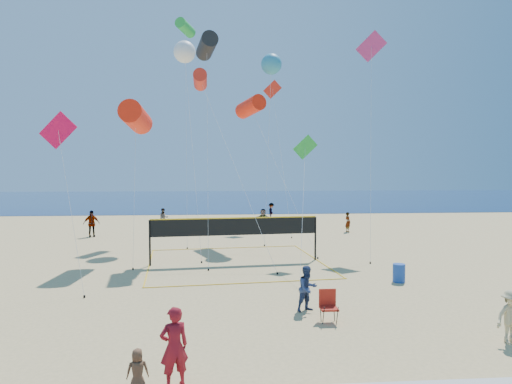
{
  "coord_description": "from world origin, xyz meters",
  "views": [
    {
      "loc": [
        -0.17,
        -11.74,
        4.98
      ],
      "look_at": [
        0.9,
        2.0,
        4.26
      ],
      "focal_mm": 32.0,
      "sensor_mm": 36.0,
      "label": 1
    }
  ],
  "objects": [
    {
      "name": "ocean",
      "position": [
        0.0,
        62.0,
        0.01
      ],
      "size": [
        140.0,
        50.0,
        0.03
      ],
      "primitive_type": "cube",
      "color": "navy",
      "rests_on": "ground"
    },
    {
      "name": "far_person_3",
      "position": [
        -4.93,
        26.75,
        0.81
      ],
      "size": [
        0.95,
        0.84,
        1.62
      ],
      "primitive_type": "imported",
      "rotation": [
        0.0,
        0.0,
        0.34
      ],
      "color": "gray",
      "rests_on": "ground"
    },
    {
      "name": "camp_chair",
      "position": [
        3.3,
        2.6,
        0.58
      ],
      "size": [
        0.56,
        0.69,
        1.15
      ],
      "rotation": [
        0.0,
        0.0,
        -0.01
      ],
      "color": "#A41E12",
      "rests_on": "ground"
    },
    {
      "name": "woman",
      "position": [
        -1.24,
        -1.46,
        0.92
      ],
      "size": [
        0.79,
        0.67,
        1.84
      ],
      "primitive_type": "imported",
      "rotation": [
        0.0,
        0.0,
        3.54
      ],
      "color": "maroon",
      "rests_on": "ground"
    },
    {
      "name": "kite_3",
      "position": [
        -6.86,
        7.91,
        6.24
      ],
      "size": [
        2.37,
        2.2,
        7.36
      ],
      "rotation": [
        0.0,
        0.0,
        0.12
      ],
      "color": "#E90946",
      "rests_on": "ground"
    },
    {
      "name": "bystander_a",
      "position": [
        2.84,
        3.74,
        0.79
      ],
      "size": [
        0.96,
        0.88,
        1.59
      ],
      "primitive_type": "imported",
      "rotation": [
        0.0,
        0.0,
        0.45
      ],
      "color": "navy",
      "rests_on": "ground"
    },
    {
      "name": "far_person_4",
      "position": [
        4.67,
        31.28,
        0.83
      ],
      "size": [
        0.86,
        1.19,
        1.67
      ],
      "primitive_type": "imported",
      "rotation": [
        0.0,
        0.0,
        1.33
      ],
      "color": "gray",
      "rests_on": "ground"
    },
    {
      "name": "bystander_b",
      "position": [
        8.06,
        0.39,
        0.76
      ],
      "size": [
        1.07,
        0.73,
        1.53
      ],
      "primitive_type": "imported",
      "rotation": [
        0.0,
        0.0,
        0.17
      ],
      "color": "tan",
      "rests_on": "ground"
    },
    {
      "name": "ground",
      "position": [
        0.0,
        0.0,
        0.0
      ],
      "size": [
        120.0,
        120.0,
        0.0
      ],
      "primitive_type": "plane",
      "color": "#D5B778",
      "rests_on": "ground"
    },
    {
      "name": "kite_5",
      "position": [
        9.4,
        16.87,
        12.15
      ],
      "size": [
        2.9,
        6.18,
        13.75
      ],
      "rotation": [
        0.0,
        0.0,
        -0.04
      ],
      "color": "#C62F6F",
      "rests_on": "ground"
    },
    {
      "name": "kite_4",
      "position": [
        4.34,
        12.35,
        5.68
      ],
      "size": [
        2.13,
        6.55,
        6.8
      ],
      "rotation": [
        0.0,
        0.0,
        0.24
      ],
      "color": "green",
      "rests_on": "ground"
    },
    {
      "name": "kite_1",
      "position": [
        -0.94,
        15.82,
        12.21
      ],
      "size": [
        1.44,
        6.85,
        12.86
      ],
      "rotation": [
        0.0,
        0.0,
        0.2
      ],
      "color": "black",
      "rests_on": "ground"
    },
    {
      "name": "toddler",
      "position": [
        -1.79,
        -2.96,
        1.04
      ],
      "size": [
        0.48,
        0.36,
        0.89
      ],
      "primitive_type": "imported",
      "rotation": [
        0.0,
        0.0,
        3.32
      ],
      "color": "brown",
      "rests_on": "seawall"
    },
    {
      "name": "kite_7",
      "position": [
        3.37,
        19.88,
        12.14
      ],
      "size": [
        1.56,
        3.67,
        12.86
      ],
      "rotation": [
        0.0,
        0.0,
        -0.09
      ],
      "color": "teal",
      "rests_on": "ground"
    },
    {
      "name": "kite_8",
      "position": [
        -2.79,
        23.93,
        15.66
      ],
      "size": [
        1.52,
        8.71,
        16.23
      ],
      "rotation": [
        0.0,
        0.0,
        -0.38
      ],
      "color": "green",
      "rests_on": "ground"
    },
    {
      "name": "trash_barrel",
      "position": [
        7.6,
        7.42,
        0.4
      ],
      "size": [
        0.67,
        0.67,
        0.8
      ],
      "primitive_type": "cylinder",
      "rotation": [
        0.0,
        0.0,
        0.31
      ],
      "color": "#18409F",
      "rests_on": "ground"
    },
    {
      "name": "kite_0",
      "position": [
        -4.76,
        13.78,
        7.75
      ],
      "size": [
        1.4,
        4.59,
        8.57
      ],
      "rotation": [
        0.0,
        0.0,
        -0.05
      ],
      "color": "#FF240C",
      "rests_on": "ground"
    },
    {
      "name": "far_person_0",
      "position": [
        -9.51,
        21.95,
        0.96
      ],
      "size": [
        1.22,
        0.86,
        1.92
      ],
      "primitive_type": "imported",
      "rotation": [
        0.0,
        0.0,
        0.39
      ],
      "color": "gray",
      "rests_on": "ground"
    },
    {
      "name": "volleyball_net",
      "position": [
        0.6,
        12.06,
        1.64
      ],
      "size": [
        9.8,
        9.66,
        2.4
      ],
      "rotation": [
        0.0,
        0.0,
        0.1
      ],
      "color": "black",
      "rests_on": "ground"
    },
    {
      "name": "kite_2",
      "position": [
        -1.33,
        15.67,
        10.19
      ],
      "size": [
        4.28,
        7.44,
        10.73
      ],
      "rotation": [
        0.0,
        0.0,
        0.03
      ],
      "color": "red",
      "rests_on": "ground"
    },
    {
      "name": "far_person_1",
      "position": [
        3.28,
        24.96,
        0.84
      ],
      "size": [
        1.64,
        0.95,
        1.68
      ],
      "primitive_type": "imported",
      "rotation": [
        0.0,
        0.0,
        -0.31
      ],
      "color": "gray",
      "rests_on": "ground"
    },
    {
      "name": "kite_9",
      "position": [
        4.38,
        27.13,
        10.96
      ],
      "size": [
        1.64,
        7.63,
        12.57
      ],
      "rotation": [
        0.0,
        0.0,
        0.23
      ],
      "color": "red",
      "rests_on": "ground"
    },
    {
      "name": "far_person_2",
      "position": [
        9.73,
        22.91,
        0.78
      ],
      "size": [
        0.51,
        0.65,
        1.55
      ],
      "primitive_type": "imported",
      "rotation": [
        0.0,
        0.0,
        1.85
      ],
      "color": "gray",
      "rests_on": "ground"
    },
    {
      "name": "kite_10",
      "position": [
        1.94,
        20.1,
        9.24
      ],
      "size": [
        4.31,
        8.87,
        9.97
      ],
      "rotation": [
        0.0,
        0.0,
        0.43
      ],
      "color": "#FF240C",
      "rests_on": "ground"
    },
    {
      "name": "kite_6",
      "position": [
        -2.63,
        20.83,
        13.08
      ],
      "size": [
        2.45,
        9.72,
        13.85
      ],
      "rotation": [
        0.0,
        0.0,
        -0.3
      ],
      "color": "white",
      "rests_on": "ground"
    }
  ]
}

